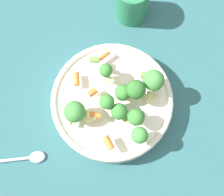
# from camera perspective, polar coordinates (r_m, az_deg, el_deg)

# --- Properties ---
(ground_plane) EXTENTS (3.00, 3.00, 0.00)m
(ground_plane) POSITION_cam_1_polar(r_m,az_deg,el_deg) (0.73, 0.00, -1.34)
(ground_plane) COLOR #2D6066
(bowl) EXTENTS (0.27, 0.27, 0.05)m
(bowl) POSITION_cam_1_polar(r_m,az_deg,el_deg) (0.70, 0.00, -0.74)
(bowl) COLOR silver
(bowl) RESTS_ON ground_plane
(pasta_salad) EXTENTS (0.21, 0.19, 0.07)m
(pasta_salad) POSITION_cam_1_polar(r_m,az_deg,el_deg) (0.64, 1.57, -0.38)
(pasta_salad) COLOR #8CB766
(pasta_salad) RESTS_ON bowl
(cup) EXTENTS (0.08, 0.08, 0.10)m
(cup) POSITION_cam_1_polar(r_m,az_deg,el_deg) (0.78, 3.74, 17.23)
(cup) COLOR #2D7F51
(cup) RESTS_ON ground_plane
(spoon) EXTENTS (0.13, 0.10, 0.01)m
(spoon) POSITION_cam_1_polar(r_m,az_deg,el_deg) (0.73, -15.73, -10.58)
(spoon) COLOR silver
(spoon) RESTS_ON ground_plane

